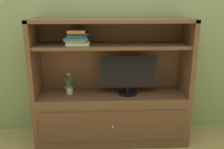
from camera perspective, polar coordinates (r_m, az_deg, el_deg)
The scene contains 5 objects.
painted_rear_wall at distance 3.11m, azimuth -0.33°, elevation 11.82°, with size 6.00×0.10×2.80m, color #8C9E6B.
media_console at distance 2.99m, azimuth -0.05°, elevation -6.72°, with size 1.79×0.50×1.47m.
tv_monitor at distance 2.86m, azimuth 3.70°, elevation 0.14°, with size 0.66×0.23×0.45m.
potted_plant at distance 2.96m, azimuth -9.77°, elevation -3.24°, with size 0.09×0.10×0.28m.
magazine_stack at distance 2.78m, azimuth -7.97°, elevation 8.56°, with size 0.28×0.36×0.17m.
Camera 1 is at (-0.12, -2.35, 1.64)m, focal length 39.67 mm.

